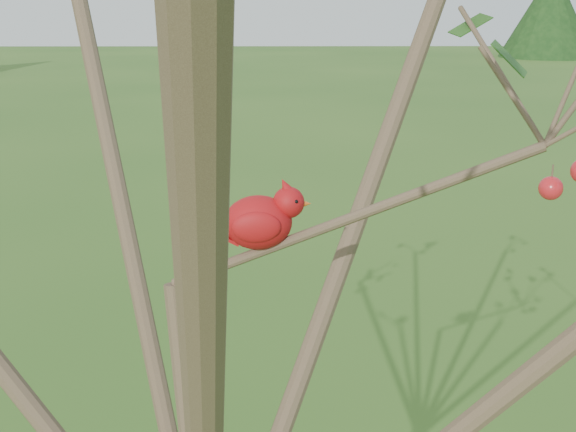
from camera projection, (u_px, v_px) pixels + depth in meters
name	position (u px, v px, depth m)	size (l,w,h in m)	color
crabapple_tree	(207.00, 208.00, 1.08)	(2.35, 2.05, 2.95)	#483626
cardinal	(262.00, 220.00, 1.20)	(0.19, 0.10, 0.13)	#A3100E
distant_trees	(318.00, 23.00, 26.22)	(43.25, 18.04, 3.86)	#483626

